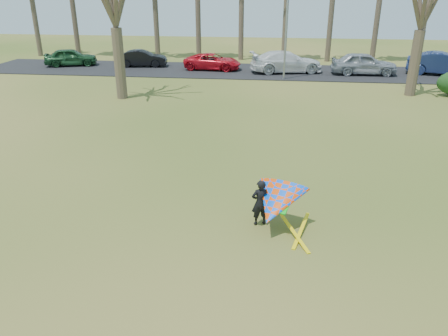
# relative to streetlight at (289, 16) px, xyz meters

# --- Properties ---
(ground) EXTENTS (100.00, 100.00, 0.00)m
(ground) POSITION_rel_streetlight_xyz_m (-2.16, -22.00, -4.46)
(ground) COLOR #2A5111
(ground) RESTS_ON ground
(parking_strip) EXTENTS (46.00, 7.00, 0.06)m
(parking_strip) POSITION_rel_streetlight_xyz_m (-2.16, 3.00, -4.43)
(parking_strip) COLOR black
(parking_strip) RESTS_ON ground
(streetlight) EXTENTS (2.28, 0.18, 8.00)m
(streetlight) POSITION_rel_streetlight_xyz_m (0.00, 0.00, 0.00)
(streetlight) COLOR gray
(streetlight) RESTS_ON ground
(car_0) EXTENTS (4.64, 3.06, 1.47)m
(car_0) POSITION_rel_streetlight_xyz_m (-18.35, 3.51, -3.67)
(car_0) COLOR #1C4623
(car_0) RESTS_ON parking_strip
(car_1) EXTENTS (4.32, 2.01, 1.37)m
(car_1) POSITION_rel_streetlight_xyz_m (-12.15, 3.89, -3.72)
(car_1) COLOR black
(car_1) RESTS_ON parking_strip
(car_2) EXTENTS (4.78, 2.47, 1.29)m
(car_2) POSITION_rel_streetlight_xyz_m (-5.98, 3.17, -3.76)
(car_2) COLOR red
(car_2) RESTS_ON parking_strip
(car_3) EXTENTS (6.07, 3.58, 1.65)m
(car_3) POSITION_rel_streetlight_xyz_m (0.02, 2.68, -3.58)
(car_3) COLOR white
(car_3) RESTS_ON parking_strip
(car_4) EXTENTS (4.99, 2.13, 1.68)m
(car_4) POSITION_rel_streetlight_xyz_m (5.97, 2.51, -3.56)
(car_4) COLOR #90959C
(car_4) RESTS_ON parking_strip
(car_5) EXTENTS (5.44, 3.09, 1.70)m
(car_5) POSITION_rel_streetlight_xyz_m (11.95, 3.09, -3.56)
(car_5) COLOR navy
(car_5) RESTS_ON parking_strip
(kite_flyer) EXTENTS (2.13, 2.39, 2.02)m
(kite_flyer) POSITION_rel_streetlight_xyz_m (-0.50, -21.76, -3.63)
(kite_flyer) COLOR black
(kite_flyer) RESTS_ON ground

